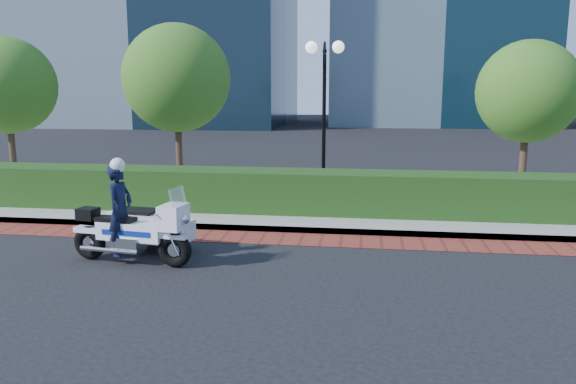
# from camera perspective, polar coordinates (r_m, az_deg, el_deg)

# --- Properties ---
(ground) EXTENTS (120.00, 120.00, 0.00)m
(ground) POSITION_cam_1_polar(r_m,az_deg,el_deg) (10.57, -4.10, -6.80)
(ground) COLOR black
(ground) RESTS_ON ground
(brick_strip) EXTENTS (60.00, 1.00, 0.01)m
(brick_strip) POSITION_cam_1_polar(r_m,az_deg,el_deg) (11.98, -2.60, -4.68)
(brick_strip) COLOR maroon
(brick_strip) RESTS_ON ground
(sidewalk) EXTENTS (60.00, 8.00, 0.15)m
(sidewalk) POSITION_cam_1_polar(r_m,az_deg,el_deg) (16.30, 0.29, -0.36)
(sidewalk) COLOR gray
(sidewalk) RESTS_ON ground
(hedge_main) EXTENTS (18.00, 1.20, 1.00)m
(hedge_main) POSITION_cam_1_polar(r_m,az_deg,el_deg) (13.86, -1.04, 0.13)
(hedge_main) COLOR black
(hedge_main) RESTS_ON sidewalk
(lamppost) EXTENTS (1.02, 0.70, 4.21)m
(lamppost) POSITION_cam_1_polar(r_m,az_deg,el_deg) (15.11, 3.70, 9.77)
(lamppost) COLOR black
(lamppost) RESTS_ON sidewalk
(tree_a) EXTENTS (3.00, 3.00, 4.58)m
(tree_a) POSITION_cam_1_polar(r_m,az_deg,el_deg) (19.80, -26.67, 9.62)
(tree_a) COLOR #332319
(tree_a) RESTS_ON sidewalk
(tree_b) EXTENTS (3.20, 3.20, 4.89)m
(tree_b) POSITION_cam_1_polar(r_m,az_deg,el_deg) (17.31, -11.26, 11.25)
(tree_b) COLOR #332319
(tree_b) RESTS_ON sidewalk
(tree_c) EXTENTS (2.80, 2.80, 4.30)m
(tree_c) POSITION_cam_1_polar(r_m,az_deg,el_deg) (16.94, 23.22, 9.34)
(tree_c) COLOR #332319
(tree_c) RESTS_ON sidewalk
(police_motorcycle) EXTENTS (2.38, 1.83, 1.93)m
(police_motorcycle) POSITION_cam_1_polar(r_m,az_deg,el_deg) (10.85, -15.23, -3.08)
(police_motorcycle) COLOR black
(police_motorcycle) RESTS_ON ground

